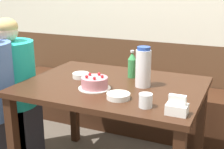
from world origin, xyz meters
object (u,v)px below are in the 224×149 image
object	(u,v)px
napkin_holder	(177,107)
bowl_soup_white	(81,75)
glass_water_tall	(146,100)
birthday_cake	(95,83)
person_teal_shirt	(12,91)
soju_bottle	(132,65)
bowl_rice_small	(118,96)
bench_seat	(148,109)
water_pitcher	(143,67)

from	to	relation	value
napkin_holder	bowl_soup_white	world-z (taller)	napkin_holder
bowl_soup_white	glass_water_tall	size ratio (longest dim) A/B	1.55
birthday_cake	person_teal_shirt	size ratio (longest dim) A/B	0.18
napkin_holder	birthday_cake	bearing A→B (deg)	161.66
birthday_cake	bowl_soup_white	xyz separation A→B (m)	(-0.20, 0.17, -0.02)
soju_bottle	bowl_rice_small	size ratio (longest dim) A/B	1.42
napkin_holder	bowl_soup_white	xyz separation A→B (m)	(-0.77, 0.36, -0.02)
bench_seat	bowl_soup_white	distance (m)	0.98
bowl_rice_small	glass_water_tall	bearing A→B (deg)	-17.69
birthday_cake	bowl_rice_small	world-z (taller)	birthday_cake
napkin_holder	glass_water_tall	world-z (taller)	napkin_holder
soju_bottle	bowl_soup_white	bearing A→B (deg)	-153.92
bench_seat	person_teal_shirt	world-z (taller)	person_teal_shirt
bowl_rice_small	water_pitcher	bearing A→B (deg)	78.17
soju_bottle	glass_water_tall	world-z (taller)	soju_bottle
birthday_cake	water_pitcher	xyz separation A→B (m)	(0.27, 0.17, 0.09)
napkin_holder	person_teal_shirt	distance (m)	1.40
soju_bottle	bowl_rice_small	world-z (taller)	soju_bottle
napkin_holder	person_teal_shirt	bearing A→B (deg)	167.78
napkin_holder	glass_water_tall	distance (m)	0.18
glass_water_tall	person_teal_shirt	world-z (taller)	person_teal_shirt
soju_bottle	bowl_soup_white	size ratio (longest dim) A/B	1.67
bowl_rice_small	glass_water_tall	size ratio (longest dim) A/B	1.82
birthday_cake	soju_bottle	xyz separation A→B (m)	(0.13, 0.33, 0.06)
bench_seat	bowl_rice_small	xyz separation A→B (m)	(0.14, -1.07, 0.52)
birthday_cake	person_teal_shirt	xyz separation A→B (m)	(-0.79, 0.10, -0.20)
birthday_cake	napkin_holder	world-z (taller)	napkin_holder
bowl_soup_white	bowl_rice_small	world-z (taller)	bowl_soup_white
person_teal_shirt	water_pitcher	bearing A→B (deg)	3.59
person_teal_shirt	soju_bottle	bearing A→B (deg)	13.94
person_teal_shirt	glass_water_tall	bearing A→B (deg)	-12.77
bowl_soup_white	bowl_rice_small	xyz separation A→B (m)	(0.41, -0.28, -0.00)
birthday_cake	bowl_rice_small	bearing A→B (deg)	-26.41
bowl_rice_small	glass_water_tall	distance (m)	0.20
glass_water_tall	person_teal_shirt	size ratio (longest dim) A/B	0.07
napkin_holder	bowl_rice_small	world-z (taller)	napkin_holder
water_pitcher	bowl_rice_small	size ratio (longest dim) A/B	1.90
bench_seat	water_pitcher	size ratio (longest dim) A/B	10.45
bench_seat	glass_water_tall	bearing A→B (deg)	-73.81
person_teal_shirt	bowl_rice_small	bearing A→B (deg)	-11.83
birthday_cake	bowl_rice_small	size ratio (longest dim) A/B	1.49
birthday_cake	glass_water_tall	bearing A→B (deg)	-22.45
bench_seat	bowl_soup_white	bearing A→B (deg)	-108.53
bench_seat	bowl_rice_small	distance (m)	1.19
bench_seat	napkin_holder	bearing A→B (deg)	-66.38
bench_seat	soju_bottle	distance (m)	0.87
napkin_holder	glass_water_tall	xyz separation A→B (m)	(-0.18, 0.03, 0.00)
soju_bottle	bench_seat	bearing A→B (deg)	95.66
bowl_soup_white	bowl_rice_small	distance (m)	0.49
water_pitcher	bowl_soup_white	size ratio (longest dim) A/B	2.23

